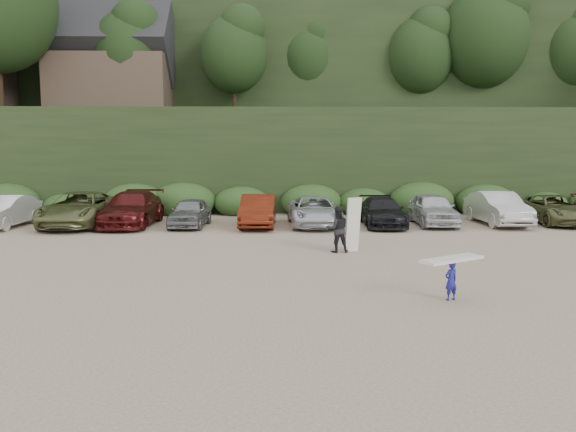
{
  "coord_description": "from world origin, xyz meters",
  "views": [
    {
      "loc": [
        -0.67,
        -16.79,
        3.7
      ],
      "look_at": [
        -0.2,
        3.0,
        1.3
      ],
      "focal_mm": 35.0,
      "sensor_mm": 36.0,
      "label": 1
    }
  ],
  "objects": [
    {
      "name": "ground",
      "position": [
        0.0,
        0.0,
        0.0
      ],
      "size": [
        120.0,
        120.0,
        0.0
      ],
      "primitive_type": "plane",
      "color": "tan",
      "rests_on": "ground"
    },
    {
      "name": "hillside_backdrop",
      "position": [
        -0.26,
        35.93,
        11.22
      ],
      "size": [
        90.0,
        41.5,
        28.0
      ],
      "color": "black",
      "rests_on": "ground"
    },
    {
      "name": "parked_cars",
      "position": [
        -0.41,
        9.91,
        0.75
      ],
      "size": [
        34.18,
        5.91,
        1.63
      ],
      "color": "#9D9DA1",
      "rests_on": "ground"
    },
    {
      "name": "child_surfer",
      "position": [
        3.63,
        -3.51,
        0.72
      ],
      "size": [
        1.76,
        1.33,
        1.06
      ],
      "color": "navy",
      "rests_on": "ground"
    },
    {
      "name": "adult_surfer",
      "position": [
        1.61,
        2.93,
        0.85
      ],
      "size": [
        1.3,
        0.7,
        1.96
      ],
      "color": "black",
      "rests_on": "ground"
    }
  ]
}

